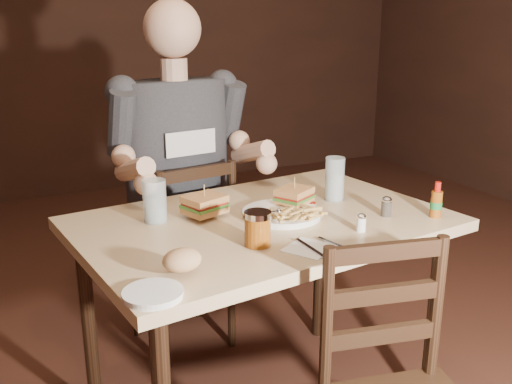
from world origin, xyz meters
name	(u,v)px	position (x,y,z in m)	size (l,w,h in m)	color
room_shell	(307,25)	(0.00, 0.00, 1.40)	(7.00, 7.00, 7.00)	#331811
main_table	(262,241)	(0.00, 0.26, 0.69)	(1.30, 0.94, 0.77)	tan
chair_far	(180,253)	(-0.10, 0.86, 0.43)	(0.40, 0.44, 0.86)	black
diner	(181,134)	(-0.09, 0.81, 0.97)	(0.61, 0.48, 1.05)	#333539
dinner_plate	(282,214)	(0.07, 0.24, 0.78)	(0.26, 0.26, 0.02)	white
sandwich_left	(204,198)	(-0.17, 0.36, 0.84)	(0.13, 0.11, 0.11)	#DC954D
sandwich_right	(294,191)	(0.15, 0.30, 0.84)	(0.12, 0.10, 0.10)	#DC954D
fries_pile	(295,212)	(0.08, 0.18, 0.80)	(0.24, 0.17, 0.04)	tan
ketchup_dollop	(311,203)	(0.20, 0.28, 0.79)	(0.04, 0.04, 0.01)	maroon
glass_left	(155,201)	(-0.33, 0.39, 0.84)	(0.08, 0.08, 0.14)	silver
glass_right	(335,179)	(0.33, 0.32, 0.85)	(0.07, 0.07, 0.16)	silver
hot_sauce	(437,200)	(0.53, 0.01, 0.83)	(0.04, 0.04, 0.12)	#86430F
salt_shaker	(361,223)	(0.22, 0.01, 0.80)	(0.03, 0.03, 0.05)	white
pepper_shaker	(386,207)	(0.39, 0.09, 0.80)	(0.04, 0.04, 0.06)	#38332D
syrup_dispenser	(258,229)	(-0.12, 0.05, 0.82)	(0.08, 0.08, 0.11)	#86430F
napkin	(309,248)	(0.00, -0.04, 0.77)	(0.13, 0.12, 0.00)	white
knife	(315,251)	(0.00, -0.08, 0.78)	(0.01, 0.21, 0.01)	silver
fork	(336,245)	(0.08, -0.06, 0.78)	(0.01, 0.15, 0.00)	silver
side_plate	(153,295)	(-0.50, -0.14, 0.78)	(0.15, 0.15, 0.01)	white
bread_roll	(182,260)	(-0.39, -0.05, 0.81)	(0.10, 0.09, 0.06)	tan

